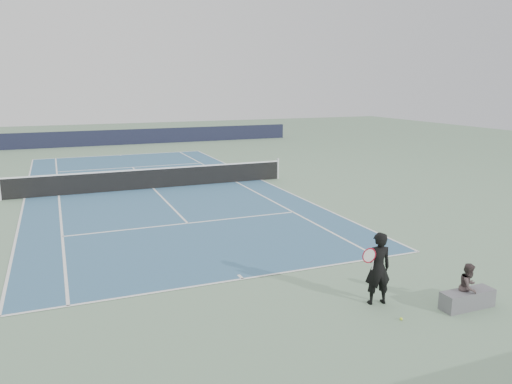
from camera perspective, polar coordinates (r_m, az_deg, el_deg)
name	(u,v)px	position (r m, az deg, el deg)	size (l,w,h in m)	color
ground	(153,189)	(23.76, -11.67, 0.38)	(80.00, 80.00, 0.00)	gray
court_surface	(153,188)	(23.76, -11.67, 0.40)	(10.97, 23.77, 0.01)	#376283
tennis_net	(153,178)	(23.66, -11.72, 1.58)	(12.90, 0.10, 1.07)	silver
windscreen_far	(110,138)	(41.21, -16.34, 5.98)	(30.00, 0.25, 1.20)	black
tennis_player	(378,268)	(11.43, 13.74, -8.46)	(0.80, 0.54, 1.66)	black
tennis_ball	(401,319)	(11.10, 16.26, -13.74)	(0.06, 0.06, 0.06)	#C5E52F
spectator_bench	(468,293)	(12.01, 23.06, -10.55)	(1.30, 0.85, 1.07)	#5F5E63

